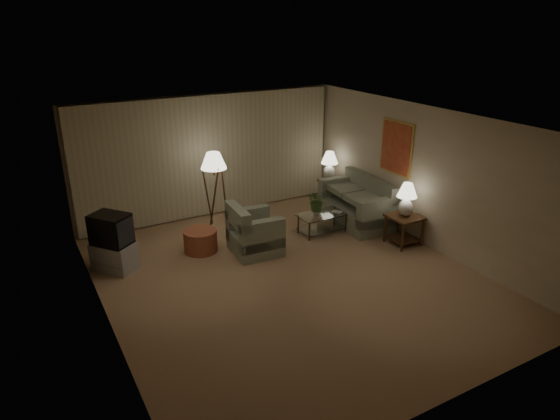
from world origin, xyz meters
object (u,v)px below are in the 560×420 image
object	(u,v)px
sofa	(356,205)
crt_tv	(111,229)
tv_cabinet	(114,256)
side_table_near	(404,224)
table_lamp_far	(329,163)
vase	(317,212)
coffee_table	(322,220)
side_table_far	(329,188)
table_lamp_near	(407,197)
armchair	(255,233)
ottoman	(200,241)
floor_lamp	(215,189)

from	to	relation	value
sofa	crt_tv	bearing A→B (deg)	-89.12
tv_cabinet	side_table_near	bearing A→B (deg)	34.14
table_lamp_far	vase	distance (m)	1.90
side_table_near	coffee_table	world-z (taller)	side_table_near
side_table_near	side_table_far	distance (m)	2.60
side_table_far	tv_cabinet	xyz separation A→B (m)	(-5.20, -0.88, -0.14)
vase	side_table_near	bearing A→B (deg)	-45.50
side_table_near	table_lamp_near	size ratio (longest dim) A/B	0.90
sofa	armchair	distance (m)	2.57
crt_tv	vase	bearing A→B (deg)	45.71
side_table_near	vase	size ratio (longest dim) A/B	4.22
side_table_far	table_lamp_far	xyz separation A→B (m)	(0.00, 0.00, 0.62)
armchair	table_lamp_near	xyz separation A→B (m)	(2.71, -1.12, 0.61)
table_lamp_far	vase	bearing A→B (deg)	-132.30
table_lamp_far	tv_cabinet	size ratio (longest dim) A/B	0.80
ottoman	vase	bearing A→B (deg)	-9.96
floor_lamp	vase	size ratio (longest dim) A/B	11.48
armchair	side_table_near	bearing A→B (deg)	-107.87
armchair	ottoman	world-z (taller)	armchair
armchair	table_lamp_near	distance (m)	2.99
table_lamp_near	table_lamp_far	distance (m)	2.60
table_lamp_far	crt_tv	world-z (taller)	table_lamp_far
armchair	side_table_far	size ratio (longest dim) A/B	1.74
coffee_table	ottoman	bearing A→B (deg)	170.62
floor_lamp	side_table_near	bearing A→B (deg)	-41.67
table_lamp_far	vase	world-z (taller)	table_lamp_far
table_lamp_near	tv_cabinet	bearing A→B (deg)	161.73
side_table_near	floor_lamp	world-z (taller)	floor_lamp
sofa	crt_tv	xyz separation A→B (m)	(-5.05, 0.37, 0.38)
side_table_near	table_lamp_far	distance (m)	2.67
crt_tv	side_table_far	bearing A→B (deg)	62.05
table_lamp_near	coffee_table	distance (m)	1.80
table_lamp_far	crt_tv	bearing A→B (deg)	-170.36
armchair	sofa	bearing A→B (deg)	-80.24
table_lamp_far	crt_tv	xyz separation A→B (m)	(-5.20, -0.88, -0.23)
sofa	armchair	bearing A→B (deg)	-79.76
sofa	ottoman	distance (m)	3.47
side_table_far	table_lamp_near	distance (m)	2.67
tv_cabinet	crt_tv	distance (m)	0.52
side_table_near	sofa	bearing A→B (deg)	96.34
table_lamp_near	table_lamp_far	xyz separation A→B (m)	(0.00, 2.60, 0.01)
crt_tv	ottoman	size ratio (longest dim) A/B	1.23
side_table_near	side_table_far	bearing A→B (deg)	90.00
coffee_table	tv_cabinet	xyz separation A→B (m)	(-4.12, 0.47, -0.03)
side_table_far	ottoman	distance (m)	3.73
floor_lamp	coffee_table	bearing A→B (deg)	-36.16
sofa	side_table_near	world-z (taller)	sofa
armchair	floor_lamp	size ratio (longest dim) A/B	0.64
sofa	vase	size ratio (longest dim) A/B	13.50
side_table_near	table_lamp_near	xyz separation A→B (m)	(-0.00, -0.00, 0.58)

